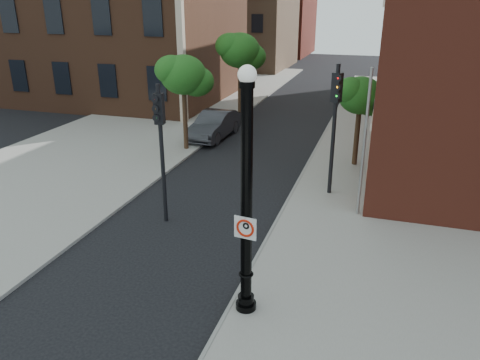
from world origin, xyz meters
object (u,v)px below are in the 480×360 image
(no_parking_sign, at_px, (245,228))
(traffic_signal_left, at_px, (160,132))
(lamppost, at_px, (246,210))
(parked_car, at_px, (214,125))
(traffic_signal_right, at_px, (335,110))

(no_parking_sign, bearing_deg, traffic_signal_left, 141.92)
(lamppost, height_order, parked_car, lamppost)
(lamppost, xyz_separation_m, no_parking_sign, (0.02, -0.16, -0.39))
(lamppost, bearing_deg, no_parking_sign, -82.42)
(no_parking_sign, xyz_separation_m, parked_car, (-6.48, 15.17, -1.76))
(lamppost, bearing_deg, parked_car, 113.28)
(lamppost, xyz_separation_m, traffic_signal_left, (-4.35, 4.23, 0.45))
(no_parking_sign, relative_size, parked_car, 0.12)
(traffic_signal_left, bearing_deg, no_parking_sign, -53.76)
(no_parking_sign, distance_m, traffic_signal_left, 6.25)
(no_parking_sign, xyz_separation_m, traffic_signal_right, (1.03, 8.59, 1.07))
(parked_car, bearing_deg, traffic_signal_right, -38.28)
(lamppost, relative_size, traffic_signal_left, 1.26)
(parked_car, relative_size, traffic_signal_right, 0.87)
(parked_car, height_order, traffic_signal_right, traffic_signal_right)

